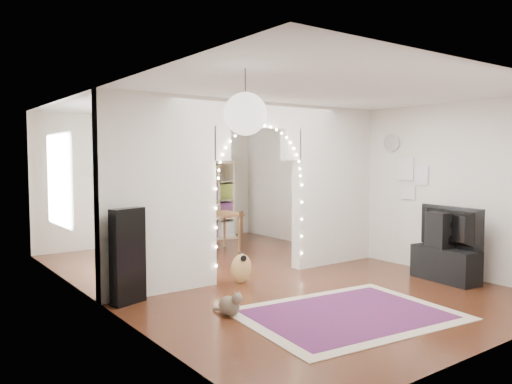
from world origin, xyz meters
TOP-DOWN VIEW (x-y plane):
  - floor at (0.00, 0.00)m, footprint 7.50×7.50m
  - ceiling at (0.00, 0.00)m, footprint 5.00×7.50m
  - wall_back at (0.00, 3.75)m, footprint 5.00×0.02m
  - wall_front at (0.00, -3.75)m, footprint 5.00×0.02m
  - wall_left at (-2.50, 0.00)m, footprint 0.02×7.50m
  - wall_right at (2.50, 0.00)m, footprint 0.02×7.50m
  - divider_wall at (0.00, 0.00)m, footprint 5.00×0.20m
  - fairy_lights at (0.00, -0.13)m, footprint 1.64×0.04m
  - window at (-2.47, 1.80)m, footprint 0.04×1.20m
  - wall_clock at (2.48, -0.60)m, footprint 0.03×0.31m
  - picture_frames at (2.48, -1.00)m, footprint 0.02×0.50m
  - paper_lantern at (-1.90, -2.40)m, footprint 0.40×0.40m
  - ceiling_fan at (0.00, 2.00)m, footprint 1.10×1.10m
  - area_rug at (-0.30, -2.21)m, footprint 2.63×2.09m
  - guitar_case at (-2.20, -0.25)m, footprint 0.49×0.29m
  - acoustic_guitar at (-0.47, -0.25)m, footprint 0.37×0.16m
  - tabby_cat at (-1.43, -1.42)m, footprint 0.26×0.48m
  - floor_speaker at (2.11, -1.87)m, footprint 0.45×0.41m
  - media_console at (2.08, -1.94)m, footprint 0.50×1.04m
  - tv at (2.08, -1.94)m, footprint 0.25×1.08m
  - bookcase at (0.96, 3.50)m, footprint 1.76×0.82m
  - dining_table at (0.41, 2.17)m, footprint 1.28×0.93m
  - flower_vase at (0.41, 2.17)m, footprint 0.20×0.20m
  - dining_chair_left at (-1.13, 1.46)m, footprint 0.57×0.58m
  - dining_chair_right at (-0.30, 2.11)m, footprint 0.68×0.69m

SIDE VIEW (x-z plane):
  - floor at x=0.00m, z-range 0.00..0.00m
  - area_rug at x=-0.30m, z-range 0.00..0.02m
  - tabby_cat at x=-1.43m, z-range -0.03..0.29m
  - dining_chair_left at x=-1.13m, z-range 0.00..0.48m
  - media_console at x=2.08m, z-range 0.00..0.50m
  - dining_chair_right at x=-0.30m, z-range 0.00..0.54m
  - acoustic_guitar at x=-0.47m, z-range -0.06..0.85m
  - floor_speaker at x=2.11m, z-range 0.00..1.03m
  - guitar_case at x=-2.20m, z-range 0.00..1.22m
  - dining_table at x=0.41m, z-range 0.30..1.06m
  - tv at x=2.08m, z-range 0.50..1.12m
  - flower_vase at x=0.41m, z-range 0.76..0.95m
  - bookcase at x=0.96m, z-range 0.00..1.75m
  - wall_back at x=0.00m, z-range 0.00..2.70m
  - wall_front at x=0.00m, z-range 0.00..2.70m
  - wall_left at x=-2.50m, z-range 0.00..2.70m
  - wall_right at x=2.50m, z-range 0.00..2.70m
  - divider_wall at x=0.00m, z-range 0.07..2.77m
  - window at x=-2.47m, z-range 0.80..2.20m
  - picture_frames at x=2.48m, z-range 1.15..1.85m
  - fairy_lights at x=0.00m, z-range 0.75..2.35m
  - wall_clock at x=2.48m, z-range 1.95..2.25m
  - paper_lantern at x=-1.90m, z-range 2.05..2.45m
  - ceiling_fan at x=0.00m, z-range 2.25..2.55m
  - ceiling at x=0.00m, z-range 2.69..2.71m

